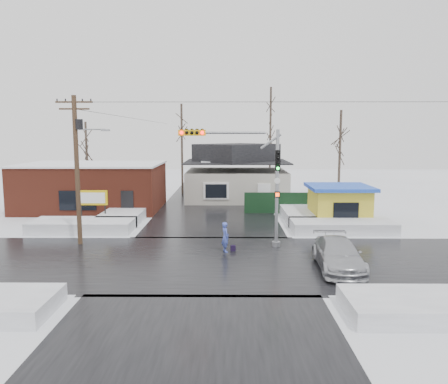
{
  "coord_description": "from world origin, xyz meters",
  "views": [
    {
      "loc": [
        1.07,
        -22.63,
        6.76
      ],
      "look_at": [
        0.85,
        5.34,
        3.0
      ],
      "focal_mm": 35.0,
      "sensor_mm": 36.0,
      "label": 1
    }
  ],
  "objects_px": {
    "traffic_signal": "(251,171)",
    "kiosk": "(339,204)",
    "utility_pole": "(78,161)",
    "car": "(338,255)",
    "marquee_sign": "(93,199)",
    "pedestrian": "(225,237)"
  },
  "relations": [
    {
      "from": "traffic_signal",
      "to": "car",
      "type": "bearing_deg",
      "value": -46.49
    },
    {
      "from": "marquee_sign",
      "to": "car",
      "type": "xyz_separation_m",
      "value": [
        15.6,
        -10.92,
        -1.18
      ]
    },
    {
      "from": "kiosk",
      "to": "pedestrian",
      "type": "bearing_deg",
      "value": -136.0
    },
    {
      "from": "marquee_sign",
      "to": "car",
      "type": "distance_m",
      "value": 19.08
    },
    {
      "from": "traffic_signal",
      "to": "utility_pole",
      "type": "height_order",
      "value": "utility_pole"
    },
    {
      "from": "traffic_signal",
      "to": "marquee_sign",
      "type": "height_order",
      "value": "traffic_signal"
    },
    {
      "from": "utility_pole",
      "to": "car",
      "type": "distance_m",
      "value": 15.95
    },
    {
      "from": "traffic_signal",
      "to": "kiosk",
      "type": "height_order",
      "value": "traffic_signal"
    },
    {
      "from": "marquee_sign",
      "to": "kiosk",
      "type": "height_order",
      "value": "kiosk"
    },
    {
      "from": "utility_pole",
      "to": "kiosk",
      "type": "xyz_separation_m",
      "value": [
        17.43,
        6.49,
        -3.65
      ]
    },
    {
      "from": "traffic_signal",
      "to": "car",
      "type": "height_order",
      "value": "traffic_signal"
    },
    {
      "from": "utility_pole",
      "to": "car",
      "type": "bearing_deg",
      "value": -18.72
    },
    {
      "from": "traffic_signal",
      "to": "pedestrian",
      "type": "xyz_separation_m",
      "value": [
        -1.48,
        -1.23,
        -3.67
      ]
    },
    {
      "from": "traffic_signal",
      "to": "utility_pole",
      "type": "distance_m",
      "value": 10.39
    },
    {
      "from": "pedestrian",
      "to": "traffic_signal",
      "type": "bearing_deg",
      "value": -70.09
    },
    {
      "from": "kiosk",
      "to": "car",
      "type": "height_order",
      "value": "kiosk"
    },
    {
      "from": "pedestrian",
      "to": "utility_pole",
      "type": "bearing_deg",
      "value": 59.02
    },
    {
      "from": "marquee_sign",
      "to": "pedestrian",
      "type": "height_order",
      "value": "marquee_sign"
    },
    {
      "from": "utility_pole",
      "to": "pedestrian",
      "type": "xyz_separation_m",
      "value": [
        8.88,
        -1.76,
        -4.25
      ]
    },
    {
      "from": "marquee_sign",
      "to": "pedestrian",
      "type": "relative_size",
      "value": 1.48
    },
    {
      "from": "marquee_sign",
      "to": "car",
      "type": "bearing_deg",
      "value": -34.98
    },
    {
      "from": "utility_pole",
      "to": "pedestrian",
      "type": "height_order",
      "value": "utility_pole"
    }
  ]
}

